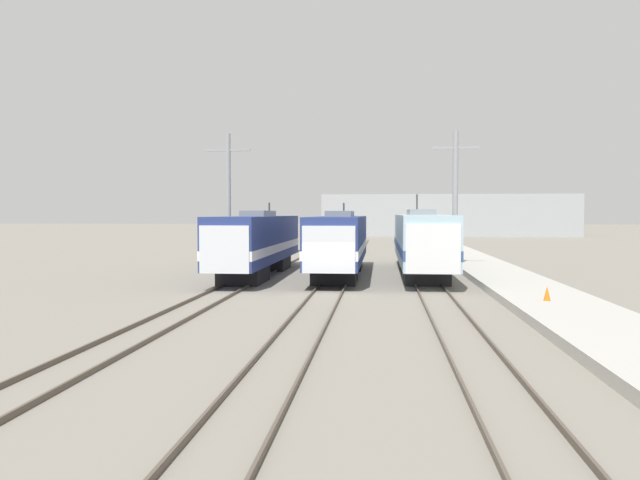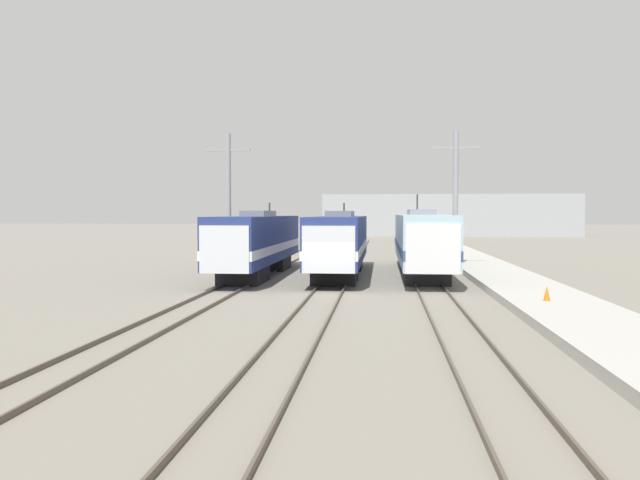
# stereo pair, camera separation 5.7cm
# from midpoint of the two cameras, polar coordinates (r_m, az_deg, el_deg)

# --- Properties ---
(ground_plane) EXTENTS (400.00, 400.00, 0.00)m
(ground_plane) POSITION_cam_midpoint_polar(r_m,az_deg,el_deg) (31.58, 0.78, -4.75)
(ground_plane) COLOR slate
(rail_pair_far_left) EXTENTS (1.51, 120.00, 0.15)m
(rail_pair_far_left) POSITION_cam_midpoint_polar(r_m,az_deg,el_deg) (32.42, -8.40, -4.45)
(rail_pair_far_left) COLOR #4C4238
(rail_pair_far_left) RESTS_ON ground_plane
(rail_pair_center) EXTENTS (1.51, 120.00, 0.15)m
(rail_pair_center) POSITION_cam_midpoint_polar(r_m,az_deg,el_deg) (31.57, 0.78, -4.61)
(rail_pair_center) COLOR #4C4238
(rail_pair_center) RESTS_ON ground_plane
(rail_pair_far_right) EXTENTS (1.51, 120.00, 0.15)m
(rail_pair_far_right) POSITION_cam_midpoint_polar(r_m,az_deg,el_deg) (31.56, 10.21, -4.65)
(rail_pair_far_right) COLOR #4C4238
(rail_pair_far_right) RESTS_ON ground_plane
(locomotive_far_left) EXTENTS (2.79, 17.51, 4.71)m
(locomotive_far_left) POSITION_cam_midpoint_polar(r_m,az_deg,el_deg) (39.36, -5.84, -0.22)
(locomotive_far_left) COLOR black
(locomotive_far_left) RESTS_ON ground_plane
(locomotive_center) EXTENTS (2.95, 17.43, 4.69)m
(locomotive_center) POSITION_cam_midpoint_polar(r_m,az_deg,el_deg) (39.28, 1.76, -0.23)
(locomotive_center) COLOR black
(locomotive_center) RESTS_ON ground_plane
(locomotive_far_right) EXTENTS (2.97, 20.10, 5.33)m
(locomotive_far_right) POSITION_cam_midpoint_polar(r_m,az_deg,el_deg) (40.70, 9.18, -0.10)
(locomotive_far_right) COLOR #232326
(locomotive_far_right) RESTS_ON ground_plane
(catenary_tower_left) EXTENTS (3.18, 0.38, 9.55)m
(catenary_tower_left) POSITION_cam_midpoint_polar(r_m,az_deg,el_deg) (44.48, -8.43, 3.74)
(catenary_tower_left) COLOR gray
(catenary_tower_left) RESTS_ON ground_plane
(catenary_tower_right) EXTENTS (3.18, 0.38, 9.55)m
(catenary_tower_right) POSITION_cam_midpoint_polar(r_m,az_deg,el_deg) (43.44, 12.22, 3.74)
(catenary_tower_right) COLOR gray
(catenary_tower_right) RESTS_ON ground_plane
(platform) EXTENTS (4.00, 120.00, 0.37)m
(platform) POSITION_cam_midpoint_polar(r_m,az_deg,el_deg) (32.26, 18.50, -4.39)
(platform) COLOR #A8A59E
(platform) RESTS_ON ground_plane
(traffic_cone) EXTENTS (0.28, 0.28, 0.61)m
(traffic_cone) POSITION_cam_midpoint_polar(r_m,az_deg,el_deg) (27.27, 19.99, -4.60)
(traffic_cone) COLOR orange
(traffic_cone) RESTS_ON platform
(depot_building) EXTENTS (43.95, 11.14, 7.26)m
(depot_building) POSITION_cam_midpoint_polar(r_m,az_deg,el_deg) (113.68, 11.49, 2.23)
(depot_building) COLOR #9EA3A8
(depot_building) RESTS_ON ground_plane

